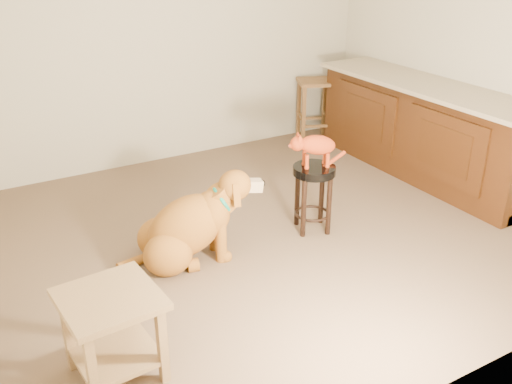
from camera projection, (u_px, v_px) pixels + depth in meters
floor at (274, 230)px, 4.77m from camera, size 4.50×4.00×0.01m
room_shell at (277, 24)px, 4.07m from camera, size 4.54×4.04×2.62m
cabinet_run at (424, 132)px, 5.71m from camera, size 0.70×2.56×0.94m
padded_stool at (314, 185)px, 4.62m from camera, size 0.37×0.37×0.57m
wood_stool at (314, 109)px, 6.68m from camera, size 0.51×0.51×0.71m
side_table at (112, 324)px, 3.09m from camera, size 0.54×0.54×0.53m
golden_retriever at (188, 228)px, 4.23m from camera, size 1.13×0.62×0.73m
tabby_kitten at (314, 146)px, 4.48m from camera, size 0.51×0.24×0.32m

